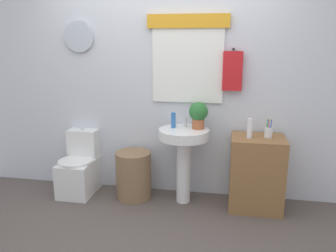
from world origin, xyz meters
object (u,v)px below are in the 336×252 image
toothbrush_cup (268,132)px  soap_bottle (173,120)px  toilet (80,169)px  lotion_bottle (250,128)px  pedestal_sink (184,148)px  potted_plant (198,114)px  laundry_hamper (134,175)px  wooden_cabinet (256,173)px

toothbrush_cup → soap_bottle: bearing=178.2°
toilet → lotion_bottle: 1.95m
pedestal_sink → lotion_bottle: lotion_bottle is taller
soap_bottle → potted_plant: (0.26, 0.01, 0.08)m
laundry_hamper → wooden_cabinet: bearing=0.0°
wooden_cabinet → soap_bottle: soap_bottle is taller
lotion_bottle → wooden_cabinet: bearing=23.2°
wooden_cabinet → lotion_bottle: 0.49m
toilet → toothbrush_cup: toothbrush_cup is taller
toilet → wooden_cabinet: (1.95, -0.03, 0.11)m
wooden_cabinet → toothbrush_cup: toothbrush_cup is taller
wooden_cabinet → laundry_hamper: bearing=180.0°
toilet → pedestal_sink: 1.25m
pedestal_sink → lotion_bottle: (0.66, -0.04, 0.25)m
soap_bottle → lotion_bottle: soap_bottle is taller
laundry_hamper → lotion_bottle: 1.35m
potted_plant → toothbrush_cup: potted_plant is taller
pedestal_sink → potted_plant: 0.39m
laundry_hamper → potted_plant: (0.69, 0.06, 0.70)m
potted_plant → toothbrush_cup: (0.71, -0.04, -0.15)m
toilet → potted_plant: (1.34, 0.03, 0.69)m
toilet → toothbrush_cup: bearing=-0.4°
wooden_cabinet → lotion_bottle: lotion_bottle is taller
toilet → potted_plant: 1.51m
toilet → soap_bottle: 1.24m
toilet → pedestal_sink: (1.20, -0.03, 0.33)m
lotion_bottle → toothbrush_cup: (0.19, 0.06, -0.04)m
toothbrush_cup → toilet: bearing=179.6°
wooden_cabinet → potted_plant: size_ratio=2.73×
laundry_hamper → soap_bottle: soap_bottle is taller
pedestal_sink → toilet: bearing=178.4°
wooden_cabinet → toothbrush_cup: 0.45m
potted_plant → lotion_bottle: bearing=-10.9°
potted_plant → toothbrush_cup: 0.72m
lotion_bottle → toothbrush_cup: lotion_bottle is taller
toilet → potted_plant: size_ratio=2.59×
toilet → soap_bottle: size_ratio=4.44×
pedestal_sink → soap_bottle: bearing=157.4°
wooden_cabinet → potted_plant: 0.85m
pedestal_sink → toothbrush_cup: 0.87m
wooden_cabinet → potted_plant: (-0.61, 0.06, 0.59)m
potted_plant → wooden_cabinet: bearing=-5.6°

